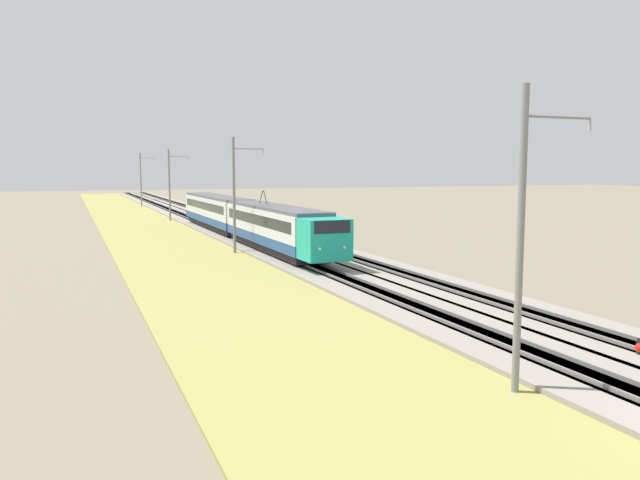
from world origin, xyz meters
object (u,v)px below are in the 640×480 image
passenger_train (241,217)px  catenary_mast_far (170,184)px  catenary_mast_near (522,239)px  catenary_mast_mid (235,194)px  catenary_mast_distant (141,179)px

passenger_train → catenary_mast_far: 25.28m
catenary_mast_near → catenary_mast_mid: (33.34, 0.00, 0.06)m
catenary_mast_mid → catenary_mast_far: 33.34m
catenary_mast_mid → catenary_mast_far: bearing=0.0°
catenary_mast_far → catenary_mast_distant: size_ratio=0.96×
passenger_train → catenary_mast_far: bearing=-173.8°
catenary_mast_mid → passenger_train: bearing=-18.1°
catenary_mast_near → catenary_mast_far: catenary_mast_far is taller
catenary_mast_near → catenary_mast_distant: size_ratio=0.94×
passenger_train → catenary_mast_mid: catenary_mast_mid is taller
catenary_mast_near → catenary_mast_distant: bearing=0.0°
passenger_train → catenary_mast_distant: catenary_mast_distant is taller
passenger_train → catenary_mast_far: (25.02, 2.72, 2.45)m
catenary_mast_far → catenary_mast_distant: bearing=0.0°
passenger_train → catenary_mast_near: bearing=-3.7°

